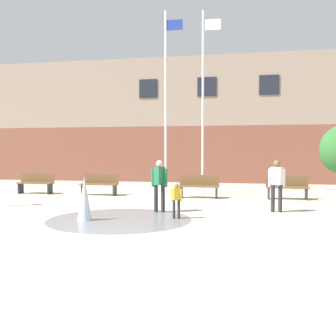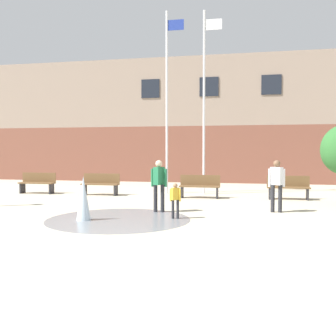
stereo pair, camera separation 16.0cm
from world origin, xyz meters
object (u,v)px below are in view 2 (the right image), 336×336
Objects in this scene: park_bench_left_of_flagpoles at (101,184)px; flagpole_left at (167,97)px; park_bench_center at (200,186)px; child_in_fountain at (175,198)px; flagpole_right at (205,97)px; adult_watching at (277,182)px; teen_by_trashcan at (159,182)px; park_bench_near_trashcan at (288,187)px; park_bench_far_left at (38,183)px.

flagpole_left reaches higher than park_bench_left_of_flagpoles.
park_bench_center is 4.92m from child_in_fountain.
child_in_fountain is at bearing -90.83° from flagpole_right.
park_bench_left_of_flagpoles is 1.01× the size of adult_watching.
teen_by_trashcan is 1.00× the size of adult_watching.
park_bench_near_trashcan is 6.38m from flagpole_left.
park_bench_left_of_flagpoles is 6.59m from child_in_fountain.
park_bench_far_left is at bearing -97.98° from teen_by_trashcan.
park_bench_center is (4.25, -0.17, 0.00)m from park_bench_left_of_flagpoles.
park_bench_near_trashcan is 1.01× the size of adult_watching.
park_bench_center is at bearing 52.40° from child_in_fountain.
flagpole_left reaches higher than park_bench_near_trashcan.
child_in_fountain is at bearing -35.73° from park_bench_far_left.
flagpole_right is (0.02, 1.43, 3.70)m from park_bench_center.
teen_by_trashcan reaches higher than park_bench_near_trashcan.
child_in_fountain is (4.18, -5.09, 0.10)m from park_bench_left_of_flagpoles.
flagpole_right is at bearing -25.54° from adult_watching.
flagpole_left is (-4.35, 4.61, 3.29)m from adult_watching.
park_bench_near_trashcan is at bearing -13.69° from flagpole_left.
park_bench_center is 1.01× the size of teen_by_trashcan.
adult_watching reaches higher than park_bench_left_of_flagpoles.
child_in_fountain is at bearing 65.72° from adult_watching.
flagpole_left is at bearing -146.63° from teen_by_trashcan.
park_bench_near_trashcan is 0.20× the size of flagpole_right.
flagpole_right reaches higher than park_bench_left_of_flagpoles.
flagpole_left is (-1.61, 1.43, 3.74)m from park_bench_center.
park_bench_left_of_flagpoles and park_bench_near_trashcan have the same top height.
child_in_fountain is (-3.48, -5.13, 0.10)m from park_bench_near_trashcan.
teen_by_trashcan is (-0.78, -3.87, 0.45)m from park_bench_center.
park_bench_far_left is 8.80m from child_in_fountain.
child_in_fountain is 0.12× the size of flagpole_left.
flagpole_left is at bearing 180.00° from flagpole_right.
child_in_fountain is (-0.07, -4.92, 0.10)m from park_bench_center.
flagpole_right reaches higher than park_bench_far_left.
park_bench_far_left is at bearing 107.48° from child_in_fountain.
park_bench_far_left is 2.97m from park_bench_left_of_flagpoles.
park_bench_left_of_flagpoles is at bearing -0.98° from park_bench_far_left.
flagpole_left is (5.60, 1.21, 3.74)m from park_bench_far_left.
teen_by_trashcan is (-0.71, 1.06, 0.35)m from child_in_fountain.
child_in_fountain is 1.32m from teen_by_trashcan.
flagpole_left reaches higher than teen_by_trashcan.
teen_by_trashcan is 0.20× the size of flagpole_right.
child_in_fountain reaches higher than park_bench_far_left.
park_bench_center is 3.97m from teen_by_trashcan.
park_bench_near_trashcan is at bearing 158.65° from teen_by_trashcan.
adult_watching is at bearing -25.57° from park_bench_left_of_flagpoles.
flagpole_right is (-2.72, 4.61, 3.25)m from adult_watching.
park_bench_left_of_flagpoles is 1.01× the size of teen_by_trashcan.
park_bench_near_trashcan is 5.16m from flagpole_right.
adult_watching is (6.99, -3.35, 0.45)m from park_bench_left_of_flagpoles.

